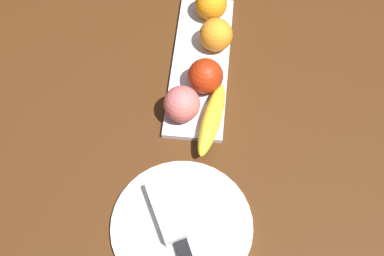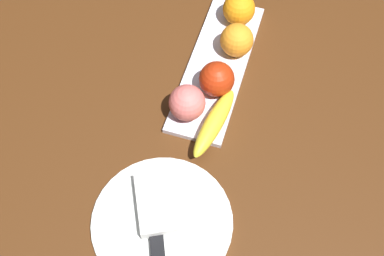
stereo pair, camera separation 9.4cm
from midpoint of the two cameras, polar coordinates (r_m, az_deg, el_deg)
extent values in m
plane|color=#47260F|center=(1.06, -3.00, 6.16)|extent=(2.40, 2.40, 0.00)
cube|color=silver|center=(1.07, -1.56, 7.09)|extent=(0.37, 0.12, 0.01)
sphere|color=#AF2A0E|center=(1.00, -1.17, 5.71)|extent=(0.07, 0.07, 0.07)
ellipsoid|color=yellow|center=(0.96, -0.52, 0.78)|extent=(0.17, 0.06, 0.04)
sphere|color=orange|center=(1.12, -0.29, 13.72)|extent=(0.07, 0.07, 0.07)
sphere|color=orange|center=(1.06, 0.18, 10.35)|extent=(0.07, 0.07, 0.07)
sphere|color=#DF6964|center=(0.96, -3.95, 2.50)|extent=(0.07, 0.07, 0.07)
cylinder|color=white|center=(0.90, -4.20, -11.30)|extent=(0.25, 0.25, 0.01)
cube|color=white|center=(0.89, -4.00, -9.02)|extent=(0.15, 0.15, 0.03)
cube|color=silver|center=(0.89, -4.77, -12.04)|extent=(0.15, 0.08, 0.00)
camera|label=1|loc=(0.05, -92.87, -4.92)|focal=46.98mm
camera|label=2|loc=(0.05, 87.13, 4.92)|focal=46.98mm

